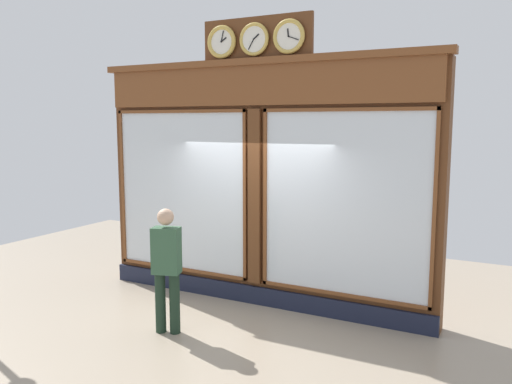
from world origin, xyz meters
TOP-DOWN VIEW (x-y plane):
  - ground_plane at (0.00, 2.80)m, footprint 14.00×14.00m
  - shop_facade at (0.00, -0.13)m, footprint 5.58×0.42m
  - pedestrian at (0.52, 1.55)m, footprint 0.41×0.32m

SIDE VIEW (x-z plane):
  - ground_plane at x=0.00m, z-range 0.00..0.00m
  - pedestrian at x=0.52m, z-range 0.09..1.78m
  - shop_facade at x=0.00m, z-range -0.26..4.07m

